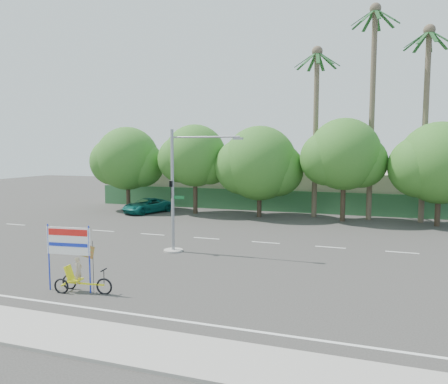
% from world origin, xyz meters
% --- Properties ---
extents(ground, '(120.00, 120.00, 0.00)m').
position_xyz_m(ground, '(0.00, 0.00, 0.00)').
color(ground, '#33302D').
rests_on(ground, ground).
extents(sidewalk_near, '(50.00, 2.40, 0.12)m').
position_xyz_m(sidewalk_near, '(0.00, -7.50, 0.06)').
color(sidewalk_near, gray).
rests_on(sidewalk_near, ground).
extents(fence, '(38.00, 0.08, 2.00)m').
position_xyz_m(fence, '(0.00, 21.50, 1.00)').
color(fence, '#336B3D').
rests_on(fence, ground).
extents(building_left, '(12.00, 8.00, 4.00)m').
position_xyz_m(building_left, '(-10.00, 26.00, 2.00)').
color(building_left, beige).
rests_on(building_left, ground).
extents(building_right, '(14.00, 8.00, 3.60)m').
position_xyz_m(building_right, '(8.00, 26.00, 1.80)').
color(building_right, beige).
rests_on(building_right, ground).
extents(tree_far_left, '(7.14, 6.00, 7.96)m').
position_xyz_m(tree_far_left, '(-14.05, 18.00, 4.76)').
color(tree_far_left, '#473828').
rests_on(tree_far_left, ground).
extents(tree_left, '(6.66, 5.60, 8.07)m').
position_xyz_m(tree_left, '(-7.05, 18.00, 5.06)').
color(tree_left, '#473828').
rests_on(tree_left, ground).
extents(tree_center, '(7.62, 6.40, 7.85)m').
position_xyz_m(tree_center, '(-1.05, 18.00, 4.47)').
color(tree_center, '#473828').
rests_on(tree_center, ground).
extents(tree_right, '(6.90, 5.80, 8.36)m').
position_xyz_m(tree_right, '(5.95, 18.00, 5.24)').
color(tree_right, '#473828').
rests_on(tree_right, ground).
extents(tree_far_right, '(7.38, 6.20, 7.94)m').
position_xyz_m(tree_far_right, '(12.95, 18.00, 4.64)').
color(tree_far_right, '#473828').
rests_on(tree_far_right, ground).
extents(palm_tall, '(3.73, 3.79, 17.45)m').
position_xyz_m(palm_tall, '(8.00, 19.50, 10.46)').
color(palm_tall, '#70604C').
rests_on(palm_tall, ground).
extents(palm_mid, '(3.73, 3.79, 15.45)m').
position_xyz_m(palm_mid, '(12.00, 19.50, 9.40)').
color(palm_mid, '#70604C').
rests_on(palm_mid, ground).
extents(palm_short, '(3.73, 3.79, 14.45)m').
position_xyz_m(palm_short, '(3.50, 19.50, 8.86)').
color(palm_short, '#70604C').
rests_on(palm_short, ground).
extents(traffic_signal, '(4.72, 1.10, 7.00)m').
position_xyz_m(traffic_signal, '(-2.20, 3.98, 2.92)').
color(traffic_signal, gray).
rests_on(traffic_signal, ground).
extents(trike_billboard, '(2.89, 0.79, 2.85)m').
position_xyz_m(trike_billboard, '(-3.20, -3.80, 1.15)').
color(trike_billboard, black).
rests_on(trike_billboard, ground).
extents(pickup_truck, '(3.79, 5.27, 1.33)m').
position_xyz_m(pickup_truck, '(-11.35, 16.87, 0.67)').
color(pickup_truck, '#0D5F56').
rests_on(pickup_truck, ground).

